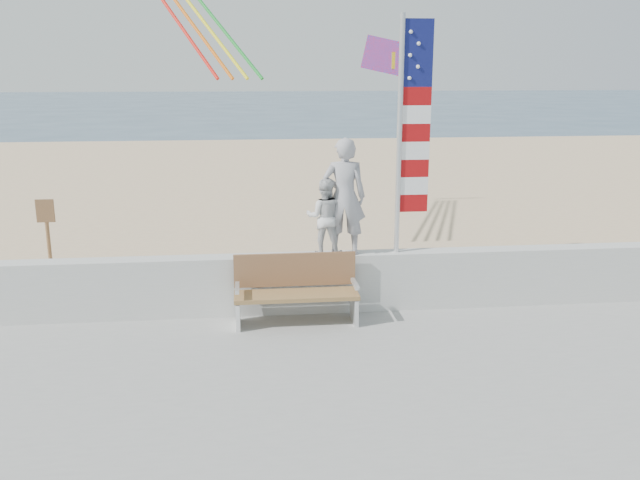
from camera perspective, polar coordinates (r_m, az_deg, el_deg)
The scene contains 9 objects.
ground at distance 8.77m, azimuth -0.03°, elevation -11.54°, with size 220.00×220.00×0.00m, color #324C64.
sand at distance 17.29m, azimuth -3.24°, elevation 1.63°, with size 90.00×40.00×0.08m, color #D6B88F.
seawall at distance 10.39m, azimuth -1.22°, elevation -3.61°, with size 30.00×0.35×0.90m, color silver.
adult at distance 10.13m, azimuth 2.06°, elevation 3.68°, with size 0.64×0.42×1.76m, color #9A989E.
child at distance 10.15m, azimuth 0.38°, elevation 1.96°, with size 0.56×0.44×1.15m, color silver.
bench at distance 9.93m, azimuth -2.04°, elevation -4.12°, with size 1.80×0.57×1.00m.
flag at distance 10.17m, azimuth 7.43°, elevation 9.49°, with size 0.50×0.08×3.50m.
parafoil_kite at distance 12.24m, azimuth 6.27°, elevation 14.98°, with size 1.14×0.51×0.76m.
sign at distance 13.23m, azimuth -21.97°, elevation 0.67°, with size 0.32×0.07×1.46m.
Camera 1 is at (-0.85, -7.85, 3.82)m, focal length 38.00 mm.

